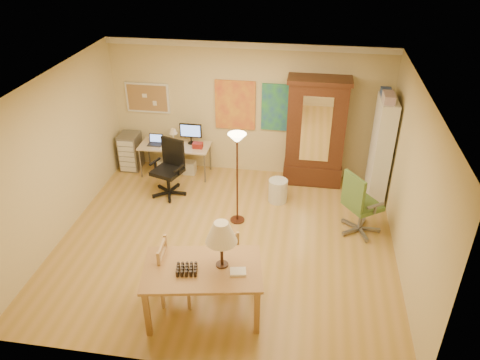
% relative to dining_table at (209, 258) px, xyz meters
% --- Properties ---
extents(floor, '(5.50, 5.50, 0.00)m').
position_rel_dining_table_xyz_m(floor, '(-0.08, 1.56, -0.92)').
color(floor, '#AF893E').
rests_on(floor, ground).
extents(crown_molding, '(5.50, 0.08, 0.12)m').
position_rel_dining_table_xyz_m(crown_molding, '(-0.08, 4.02, 1.72)').
color(crown_molding, white).
rests_on(crown_molding, floor).
extents(corkboard, '(0.90, 0.04, 0.62)m').
position_rel_dining_table_xyz_m(corkboard, '(-2.13, 4.03, 0.58)').
color(corkboard, '#9F7A4B').
rests_on(corkboard, floor).
extents(art_panel_left, '(0.80, 0.04, 1.00)m').
position_rel_dining_table_xyz_m(art_panel_left, '(-0.33, 4.03, 0.53)').
color(art_panel_left, yellow).
rests_on(art_panel_left, floor).
extents(art_panel_right, '(0.75, 0.04, 0.95)m').
position_rel_dining_table_xyz_m(art_panel_right, '(0.57, 4.03, 0.53)').
color(art_panel_right, '#265F9A').
rests_on(art_panel_right, floor).
extents(dining_table, '(1.68, 1.18, 1.45)m').
position_rel_dining_table_xyz_m(dining_table, '(0.00, 0.00, 0.00)').
color(dining_table, brown).
rests_on(dining_table, floor).
extents(ladder_chair_back, '(0.52, 0.51, 0.89)m').
position_rel_dining_table_xyz_m(ladder_chair_back, '(0.05, 0.72, -0.50)').
color(ladder_chair_back, '#9F7748').
rests_on(ladder_chair_back, floor).
extents(ladder_chair_left, '(0.46, 0.48, 0.97)m').
position_rel_dining_table_xyz_m(ladder_chair_left, '(-0.53, 0.15, -0.46)').
color(ladder_chair_left, '#9F7748').
rests_on(ladder_chair_left, floor).
extents(torchiere_lamp, '(0.31, 0.31, 1.69)m').
position_rel_dining_table_xyz_m(torchiere_lamp, '(0.01, 2.17, 0.44)').
color(torchiere_lamp, '#43241A').
rests_on(torchiere_lamp, floor).
extents(computer_desk, '(1.43, 0.63, 1.08)m').
position_rel_dining_table_xyz_m(computer_desk, '(-1.49, 3.71, -0.52)').
color(computer_desk, '#C6B091').
rests_on(computer_desk, floor).
extents(office_chair_black, '(0.68, 0.68, 1.10)m').
position_rel_dining_table_xyz_m(office_chair_black, '(-1.42, 2.87, -0.62)').
color(office_chair_black, black).
rests_on(office_chair_black, floor).
extents(office_chair_green, '(0.73, 0.73, 1.15)m').
position_rel_dining_table_xyz_m(office_chair_green, '(2.10, 2.17, -0.61)').
color(office_chair_green, slate).
rests_on(office_chair_green, floor).
extents(drawer_cart, '(0.39, 0.47, 0.78)m').
position_rel_dining_table_xyz_m(drawer_cart, '(-2.52, 3.76, -0.53)').
color(drawer_cart, slate).
rests_on(drawer_cart, floor).
extents(armoire, '(1.17, 0.56, 2.16)m').
position_rel_dining_table_xyz_m(armoire, '(1.28, 3.80, 0.02)').
color(armoire, '#3A190F').
rests_on(armoire, floor).
extents(bookshelf, '(0.30, 0.79, 1.99)m').
position_rel_dining_table_xyz_m(bookshelf, '(2.47, 3.36, 0.07)').
color(bookshelf, white).
rests_on(bookshelf, floor).
extents(wastebin, '(0.36, 0.36, 0.45)m').
position_rel_dining_table_xyz_m(wastebin, '(0.66, 2.93, -0.69)').
color(wastebin, silver).
rests_on(wastebin, floor).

